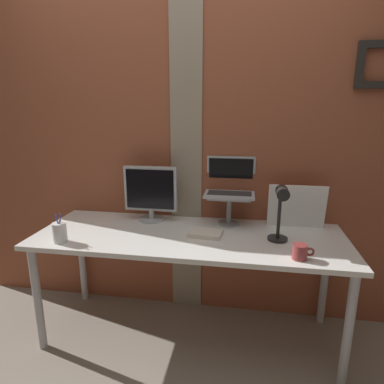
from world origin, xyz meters
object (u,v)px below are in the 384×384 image
object	(u,v)px
monitor	(151,192)
pen_cup	(60,232)
laptop	(230,183)
whiteboard_panel	(297,206)
coffee_mug	(300,252)
desk_lamp	(281,208)

from	to	relation	value
monitor	pen_cup	xyz separation A→B (m)	(-0.42, -0.47, -0.15)
laptop	whiteboard_panel	xyz separation A→B (m)	(0.44, -0.04, -0.13)
whiteboard_panel	coffee_mug	xyz separation A→B (m)	(-0.04, -0.49, -0.10)
pen_cup	coffee_mug	world-z (taller)	pen_cup
monitor	coffee_mug	size ratio (longest dim) A/B	3.37
laptop	whiteboard_panel	distance (m)	0.46
laptop	whiteboard_panel	size ratio (longest dim) A/B	0.90
desk_lamp	coffee_mug	xyz separation A→B (m)	(0.10, -0.19, -0.18)
desk_lamp	pen_cup	bearing A→B (deg)	-171.51
monitor	desk_lamp	xyz separation A→B (m)	(0.85, -0.28, 0.01)
pen_cup	coffee_mug	distance (m)	1.37
laptop	coffee_mug	xyz separation A→B (m)	(0.40, -0.53, -0.23)
monitor	whiteboard_panel	distance (m)	0.99
monitor	desk_lamp	distance (m)	0.89
whiteboard_panel	pen_cup	distance (m)	1.49
pen_cup	whiteboard_panel	bearing A→B (deg)	19.18
laptop	pen_cup	distance (m)	1.12
pen_cup	monitor	bearing A→B (deg)	47.84
coffee_mug	monitor	bearing A→B (deg)	153.71
monitor	laptop	size ratio (longest dim) A/B	1.15
monitor	whiteboard_panel	world-z (taller)	monitor
monitor	whiteboard_panel	xyz separation A→B (m)	(0.98, 0.02, -0.06)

